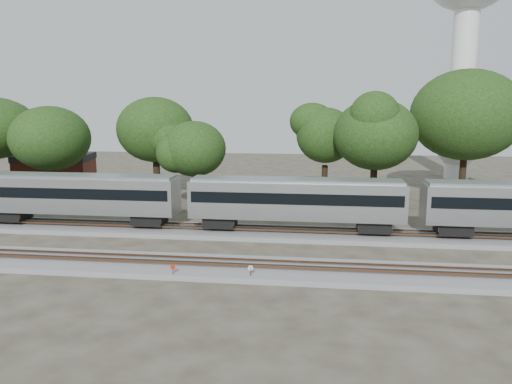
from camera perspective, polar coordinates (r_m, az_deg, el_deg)
ground at (r=40.13m, az=-7.80°, el=-6.83°), size 160.00×160.00×0.00m
track_far at (r=45.68m, az=-5.86°, el=-4.43°), size 160.00×5.00×0.73m
track_near at (r=36.41m, az=-9.46°, el=-8.31°), size 160.00×5.00×0.73m
switch_stand_red at (r=33.98m, az=-9.47°, el=-8.81°), size 0.34×0.06×1.07m
switch_stand_white at (r=33.24m, az=-0.64°, el=-9.05°), size 0.34×0.17×1.11m
switch_lever at (r=33.99m, az=1.25°, el=-9.62°), size 0.50×0.31×0.30m
water_tower at (r=85.55m, az=23.08°, el=19.52°), size 13.07×13.07×36.18m
brick_building at (r=75.40m, az=-21.93°, el=2.29°), size 10.84×8.53×4.69m
tree_2 at (r=62.59m, az=-22.45°, el=5.66°), size 7.77×7.77×10.96m
tree_3 at (r=63.09m, az=-11.44°, el=6.97°), size 8.58×8.58×12.09m
tree_4 at (r=55.31m, az=-7.06°, el=4.89°), size 6.83×6.83×9.63m
tree_5 at (r=60.91m, az=7.96°, el=6.41°), size 7.97×7.97×11.24m
tree_6 at (r=56.55m, az=13.49°, el=6.40°), size 8.42×8.42×11.87m
tree_7 at (r=66.08m, az=22.95°, el=8.10°), size 10.43×10.43×14.70m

